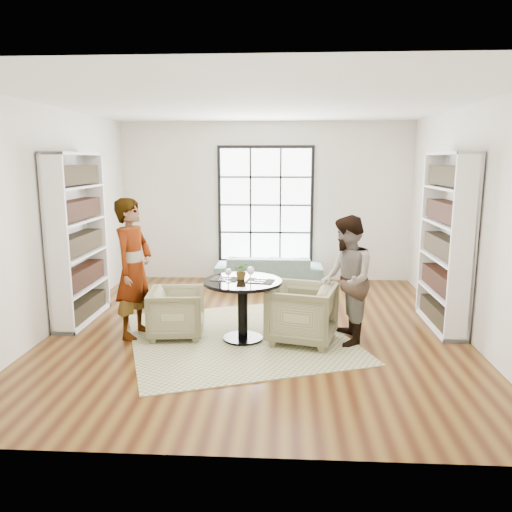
# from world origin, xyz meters

# --- Properties ---
(ground) EXTENTS (6.00, 6.00, 0.00)m
(ground) POSITION_xyz_m (0.00, 0.00, 0.00)
(ground) COLOR brown
(room_shell) EXTENTS (6.00, 6.01, 6.00)m
(room_shell) POSITION_xyz_m (0.00, 0.54, 1.26)
(room_shell) COLOR silver
(room_shell) RESTS_ON ground
(rug) EXTENTS (3.48, 3.48, 0.01)m
(rug) POSITION_xyz_m (-0.21, -0.33, 0.01)
(rug) COLOR #B6B388
(rug) RESTS_ON ground
(pedestal_table) EXTENTS (1.00, 1.00, 0.80)m
(pedestal_table) POSITION_xyz_m (-0.16, -0.41, 0.58)
(pedestal_table) COLOR black
(pedestal_table) RESTS_ON ground
(sofa) EXTENTS (1.95, 0.76, 0.57)m
(sofa) POSITION_xyz_m (0.09, 2.45, 0.28)
(sofa) COLOR slate
(sofa) RESTS_ON ground
(armchair_left) EXTENTS (0.78, 0.76, 0.65)m
(armchair_left) POSITION_xyz_m (-1.04, -0.32, 0.32)
(armchair_left) COLOR tan
(armchair_left) RESTS_ON ground
(armchair_right) EXTENTS (1.00, 0.98, 0.75)m
(armchair_right) POSITION_xyz_m (0.59, -0.41, 0.37)
(armchair_right) COLOR tan
(armchair_right) RESTS_ON ground
(person_left) EXTENTS (0.59, 0.75, 1.82)m
(person_left) POSITION_xyz_m (-1.59, -0.32, 0.91)
(person_left) COLOR gray
(person_left) RESTS_ON ground
(person_right) EXTENTS (0.64, 0.81, 1.63)m
(person_right) POSITION_xyz_m (1.14, -0.41, 0.81)
(person_right) COLOR gray
(person_right) RESTS_ON ground
(placemat_left) EXTENTS (0.38, 0.32, 0.01)m
(placemat_left) POSITION_xyz_m (-0.39, -0.37, 0.80)
(placemat_left) COLOR black
(placemat_left) RESTS_ON pedestal_table
(placemat_right) EXTENTS (0.38, 0.32, 0.01)m
(placemat_right) POSITION_xyz_m (0.06, -0.47, 0.80)
(placemat_right) COLOR black
(placemat_right) RESTS_ON pedestal_table
(cutlery_left) EXTENTS (0.18, 0.24, 0.01)m
(cutlery_left) POSITION_xyz_m (-0.39, -0.37, 0.81)
(cutlery_left) COLOR silver
(cutlery_left) RESTS_ON placemat_left
(cutlery_right) EXTENTS (0.18, 0.24, 0.01)m
(cutlery_right) POSITION_xyz_m (0.06, -0.47, 0.81)
(cutlery_right) COLOR silver
(cutlery_right) RESTS_ON placemat_right
(wine_glass_left) EXTENTS (0.08, 0.08, 0.18)m
(wine_glass_left) POSITION_xyz_m (-0.33, -0.53, 0.93)
(wine_glass_left) COLOR silver
(wine_glass_left) RESTS_ON pedestal_table
(wine_glass_right) EXTENTS (0.09, 0.09, 0.20)m
(wine_glass_right) POSITION_xyz_m (-0.05, -0.53, 0.94)
(wine_glass_right) COLOR silver
(wine_glass_right) RESTS_ON pedestal_table
(flower_centerpiece) EXTENTS (0.20, 0.18, 0.22)m
(flower_centerpiece) POSITION_xyz_m (-0.17, -0.37, 0.91)
(flower_centerpiece) COLOR gray
(flower_centerpiece) RESTS_ON pedestal_table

